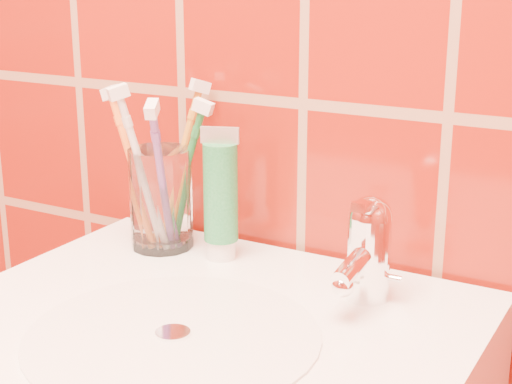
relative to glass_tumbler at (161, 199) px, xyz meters
The scene contains 8 objects.
glass_tumbler is the anchor object (origin of this frame).
toothpaste_tube 0.09m from the glass_tumbler, ahead, with size 0.05×0.04×0.17m.
faucet 0.30m from the glass_tumbler, ahead, with size 0.05×0.11×0.12m.
toothbrush_0 0.05m from the glass_tumbler, 102.16° to the right, with size 0.05×0.07×0.22m, color silver, non-canonical shape.
toothbrush_1 0.05m from the glass_tumbler, 50.34° to the right, with size 0.05×0.09×0.21m, color #6C408A, non-canonical shape.
toothbrush_2 0.05m from the glass_tumbler, behind, with size 0.10×0.03×0.21m, color orange, non-canonical shape.
toothbrush_3 0.04m from the glass_tumbler, 30.32° to the left, with size 0.08×0.03×0.20m, color #217C38, non-canonical shape.
toothbrush_4 0.05m from the glass_tumbler, 76.34° to the left, with size 0.06×0.08×0.22m, color orange, non-canonical shape.
Camera 1 is at (0.42, 0.33, 1.21)m, focal length 55.00 mm.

